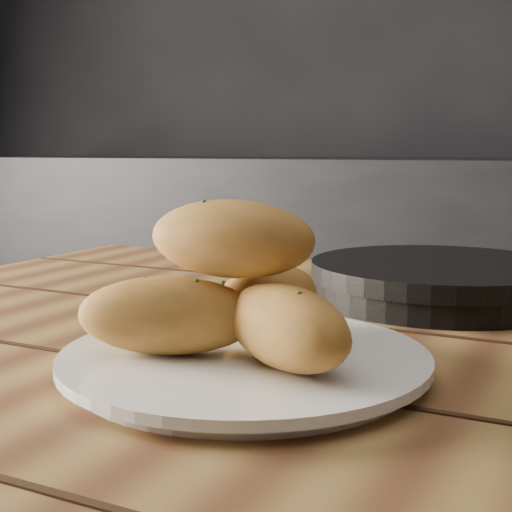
% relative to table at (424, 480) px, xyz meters
% --- Properties ---
extents(counter, '(2.80, 0.60, 0.90)m').
position_rel_table_xyz_m(counter, '(-0.28, 1.30, -0.20)').
color(counter, black).
rests_on(counter, ground).
extents(table, '(1.38, 0.97, 0.75)m').
position_rel_table_xyz_m(table, '(0.00, 0.00, 0.00)').
color(table, olive).
rests_on(table, ground).
extents(plate, '(0.29, 0.29, 0.02)m').
position_rel_table_xyz_m(plate, '(-0.12, -0.08, 0.11)').
color(plate, white).
rests_on(plate, table).
extents(bread_rolls, '(0.24, 0.21, 0.12)m').
position_rel_table_xyz_m(bread_rolls, '(-0.13, -0.09, 0.16)').
color(bread_rolls, '#C27C36').
rests_on(bread_rolls, plate).
extents(skillet, '(0.43, 0.30, 0.05)m').
position_rel_table_xyz_m(skillet, '(-0.05, 0.26, 0.12)').
color(skillet, black).
rests_on(skillet, table).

